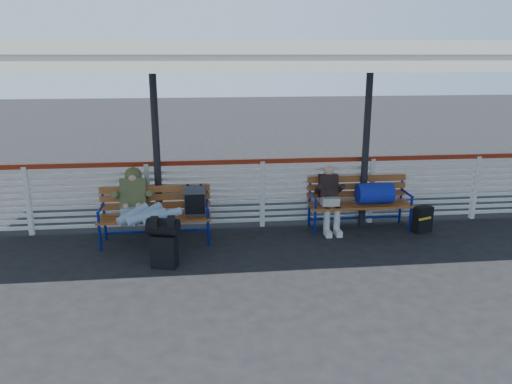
{
  "coord_description": "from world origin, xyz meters",
  "views": [
    {
      "loc": [
        -1.07,
        -6.57,
        3.0
      ],
      "look_at": [
        -0.21,
        1.0,
        0.89
      ],
      "focal_mm": 35.0,
      "sensor_mm": 36.0,
      "label": 1
    }
  ],
  "objects": [
    {
      "name": "suitcase_side",
      "position": [
        2.74,
        1.3,
        0.23
      ],
      "size": [
        0.37,
        0.3,
        0.45
      ],
      "rotation": [
        0.0,
        0.0,
        0.38
      ],
      "color": "black",
      "rests_on": "ground"
    },
    {
      "name": "ground",
      "position": [
        0.0,
        0.0,
        0.0
      ],
      "size": [
        60.0,
        60.0,
        0.0
      ],
      "primitive_type": "plane",
      "color": "black",
      "rests_on": "ground"
    },
    {
      "name": "canopy",
      "position": [
        -0.0,
        0.87,
        3.04
      ],
      "size": [
        12.6,
        3.6,
        3.16
      ],
      "color": "silver",
      "rests_on": "ground"
    },
    {
      "name": "companion_person",
      "position": [
        1.14,
        1.57,
        0.6
      ],
      "size": [
        0.32,
        0.66,
        1.15
      ],
      "color": "beige",
      "rests_on": "ground"
    },
    {
      "name": "bench_left",
      "position": [
        -1.62,
        1.31,
        0.6
      ],
      "size": [
        1.8,
        0.56,
        0.94
      ],
      "color": "#A0431F",
      "rests_on": "ground"
    },
    {
      "name": "fence",
      "position": [
        0.0,
        1.9,
        0.66
      ],
      "size": [
        12.08,
        0.08,
        1.24
      ],
      "color": "silver",
      "rests_on": "ground"
    },
    {
      "name": "bench_right",
      "position": [
        1.83,
        1.6,
        0.61
      ],
      "size": [
        1.8,
        0.56,
        0.92
      ],
      "color": "#A0431F",
      "rests_on": "ground"
    },
    {
      "name": "traveler_man",
      "position": [
        -1.98,
        0.97,
        0.67
      ],
      "size": [
        0.93,
        1.64,
        0.77
      ],
      "color": "#96B3CB",
      "rests_on": "ground"
    },
    {
      "name": "luggage_stack",
      "position": [
        -1.64,
        0.28,
        0.41
      ],
      "size": [
        0.5,
        0.36,
        0.74
      ],
      "rotation": [
        0.0,
        0.0,
        -0.27
      ],
      "color": "black",
      "rests_on": "ground"
    }
  ]
}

